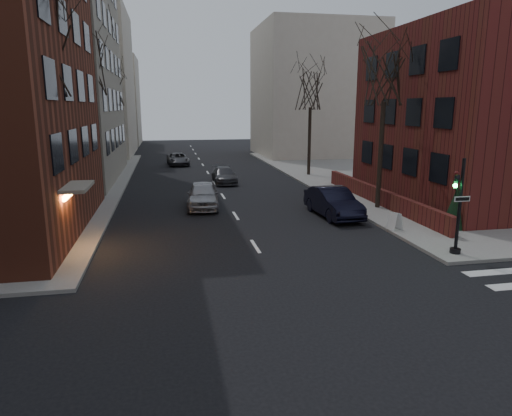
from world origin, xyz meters
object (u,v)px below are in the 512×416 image
Objects in this scene: tree_left_b at (86,65)px; car_lane_silver at (203,195)px; tree_right_b at (311,90)px; tree_right_a at (385,74)px; streetlamp_near at (92,139)px; evergreen_shrub at (456,206)px; car_lane_far at (178,159)px; tree_left_c at (111,87)px; traffic_signal at (458,213)px; sandwich_board at (395,221)px; streetlamp_far at (122,126)px; parked_sedan at (333,202)px; car_lane_gray at (224,175)px; tree_left_a at (40,51)px.

tree_left_b reaches higher than car_lane_silver.
tree_right_b is (17.60, 6.00, -1.33)m from tree_left_b.
tree_right_a is 1.55× the size of streetlamp_near.
streetlamp_near is (0.60, -4.00, -4.68)m from tree_left_b.
evergreen_shrub is (19.30, -13.27, -7.67)m from tree_left_b.
car_lane_silver is at bearing -91.59° from car_lane_far.
tree_left_b is 1.72× the size of streetlamp_near.
streetlamp_near is (0.60, -18.00, -3.79)m from tree_left_c.
tree_left_c is 19.34m from tree_right_b.
traffic_signal is 10.92m from tree_right_a.
tree_right_b reaches higher than car_lane_far.
car_lane_far is 30.94m from sandwich_board.
car_lane_far is 32.33m from evergreen_shrub.
tree_right_b is (17.60, -8.00, -0.44)m from tree_left_c.
car_lane_silver is (-9.61, 11.57, -1.10)m from traffic_signal.
evergreen_shrub is at bearing 55.58° from traffic_signal.
streetlamp_near is 7.52m from car_lane_silver.
streetlamp_near is 1.33× the size of car_lane_silver.
streetlamp_far is 1.36× the size of car_lane_far.
parked_sedan is (-3.33, -1.21, -7.20)m from tree_right_a.
parked_sedan is at bearing -160.12° from tree_right_a.
car_lane_gray is 17.89m from sandwich_board.
tree_left_c reaches higher than sandwich_board.
tree_left_a is 19.95m from car_lane_gray.
tree_right_a is at bearing -24.44° from tree_left_b.
tree_left_b is 2.45× the size of car_lane_gray.
parked_sedan is (-2.47, 7.80, -1.08)m from traffic_signal.
streetlamp_far is 7.26× the size of sandwich_board.
sandwich_board is at bearing -30.22° from streetlamp_near.
tree_right_a is at bearing 12.80° from tree_left_a.
streetlamp_near reaches higher than traffic_signal.
tree_left_c reaches higher than parked_sedan.
parked_sedan is at bearing -20.85° from streetlamp_near.
car_lane_far is at bearing 74.62° from streetlamp_near.
traffic_signal is at bearing -45.24° from car_lane_silver.
car_lane_gray is (-8.00, 11.64, -7.39)m from tree_right_a.
evergreen_shrub reaches higher than sandwich_board.
tree_left_c is 1.93× the size of parked_sedan.
sandwich_board is (8.97, -7.60, -0.22)m from car_lane_silver.
streetlamp_far is (-16.14, 33.01, 2.33)m from traffic_signal.
parked_sedan is at bearing -76.49° from car_lane_far.
evergreen_shrub reaches higher than car_lane_far.
parked_sedan is (13.67, -25.21, -3.41)m from streetlamp_far.
tree_left_c is 28.17m from parked_sedan.
streetlamp_far is 1.25× the size of parked_sedan.
tree_left_b is 22.32m from sandwich_board.
tree_left_a reaches higher than sandwich_board.
traffic_signal is 0.37× the size of tree_left_b.
streetlamp_near is 20.00m from streetlamp_far.
tree_right_b is 1.46× the size of streetlamp_near.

